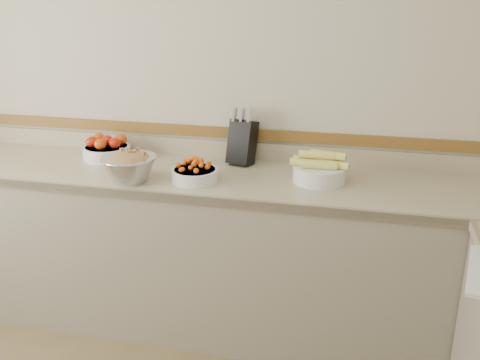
% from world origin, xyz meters
% --- Properties ---
extents(back_wall, '(4.00, 0.00, 4.00)m').
position_xyz_m(back_wall, '(0.00, 2.00, 1.30)').
color(back_wall, '#BAB39A').
rests_on(back_wall, ground_plane).
extents(counter_back, '(4.00, 0.65, 1.08)m').
position_xyz_m(counter_back, '(0.00, 1.68, 0.45)').
color(counter_back, tan).
rests_on(counter_back, ground_plane).
extents(knife_block, '(0.17, 0.19, 0.32)m').
position_xyz_m(knife_block, '(0.23, 1.90, 1.03)').
color(knife_block, black).
rests_on(knife_block, counter_back).
extents(tomato_bowl, '(0.27, 0.27, 0.13)m').
position_xyz_m(tomato_bowl, '(-0.55, 1.81, 0.96)').
color(tomato_bowl, silver).
rests_on(tomato_bowl, counter_back).
extents(cherry_tomato_bowl, '(0.24, 0.24, 0.13)m').
position_xyz_m(cherry_tomato_bowl, '(0.06, 1.56, 0.94)').
color(cherry_tomato_bowl, silver).
rests_on(cherry_tomato_bowl, counter_back).
extents(corn_bowl, '(0.30, 0.27, 0.16)m').
position_xyz_m(corn_bowl, '(0.68, 1.70, 0.96)').
color(corn_bowl, silver).
rests_on(corn_bowl, counter_back).
extents(rhubarb_bowl, '(0.28, 0.28, 0.16)m').
position_xyz_m(rhubarb_bowl, '(-0.26, 1.48, 0.98)').
color(rhubarb_bowl, '#B2B2BA').
rests_on(rhubarb_bowl, counter_back).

